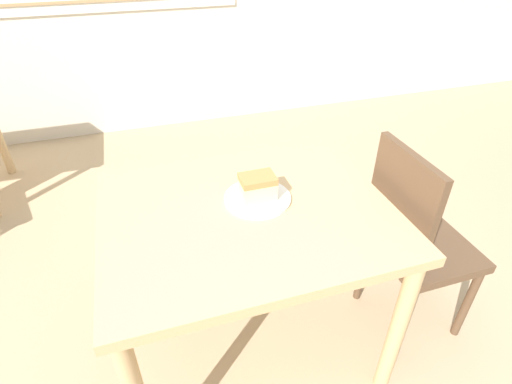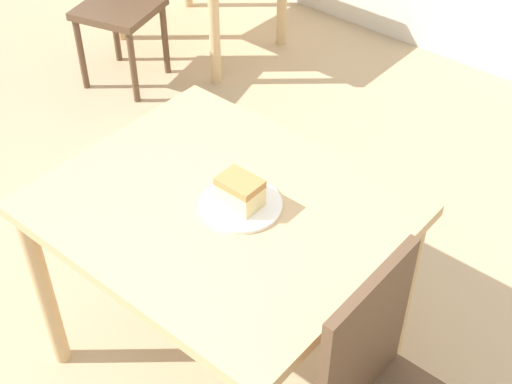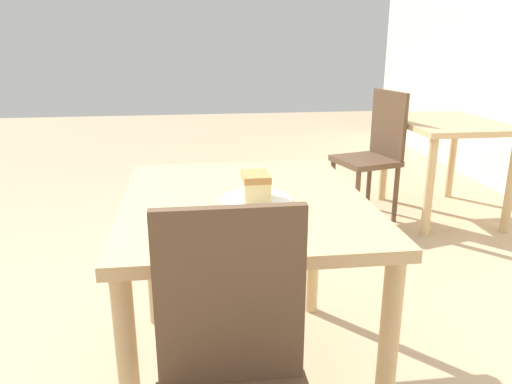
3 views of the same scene
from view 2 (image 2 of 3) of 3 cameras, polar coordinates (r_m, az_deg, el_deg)
dining_table_near at (r=2.20m, az=-2.87°, el=-3.07°), size 1.03×0.86×0.76m
plate at (r=2.11m, az=-1.21°, el=-1.02°), size 0.25×0.25×0.01m
cake_slice at (r=2.08m, az=-1.29°, el=0.03°), size 0.13×0.09×0.09m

